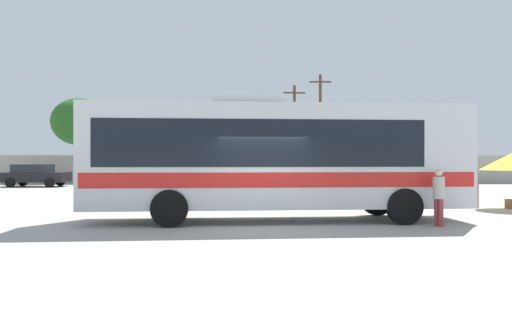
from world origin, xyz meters
TOP-DOWN VIEW (x-y plane):
  - ground_plane at (0.00, 10.00)m, footprint 300.00×300.00m
  - perimeter_wall at (0.00, 24.96)m, footprint 80.00×0.30m
  - coach_bus_silver_red at (0.32, 1.10)m, footprint 11.57×3.24m
  - attendant_by_bus_door at (4.87, -0.34)m, footprint 0.43×0.43m
  - parked_car_leftmost_black at (-14.86, 21.08)m, footprint 4.42×2.18m
  - parked_car_second_red at (-8.75, 21.38)m, footprint 4.38×2.11m
  - parked_car_third_dark_blue at (-2.91, 20.48)m, footprint 4.32×2.09m
  - parked_car_rightmost_red at (2.96, 20.79)m, footprint 4.20×2.28m
  - utility_pole_near at (3.64, 27.06)m, footprint 1.80×0.32m
  - utility_pole_far at (5.83, 27.57)m, footprint 1.80×0.24m
  - roadside_tree_left at (-14.15, 28.51)m, footprint 4.67×4.67m
  - roadside_tree_midleft at (-6.79, 28.61)m, footprint 4.46×4.46m

SIDE VIEW (x-z plane):
  - ground_plane at x=0.00m, z-range 0.00..0.00m
  - parked_car_second_red at x=-8.75m, z-range 0.05..1.46m
  - parked_car_rightmost_red at x=2.96m, z-range 0.05..1.49m
  - parked_car_third_dark_blue at x=-2.91m, z-range 0.04..1.54m
  - parked_car_leftmost_black at x=-14.86m, z-range 0.04..1.57m
  - attendant_by_bus_door at x=4.87m, z-range 0.10..1.70m
  - perimeter_wall at x=0.00m, z-range 0.00..2.21m
  - coach_bus_silver_red at x=0.32m, z-range 0.12..3.85m
  - utility_pole_near at x=3.64m, z-range 0.18..8.08m
  - utility_pole_far at x=5.83m, z-range 0.19..9.06m
  - roadside_tree_midleft at x=-6.79m, z-range 1.40..8.02m
  - roadside_tree_left at x=-14.15m, z-range 1.50..8.51m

